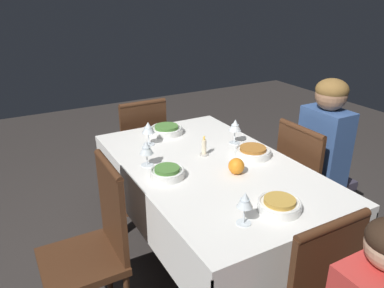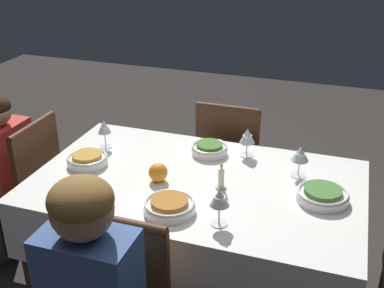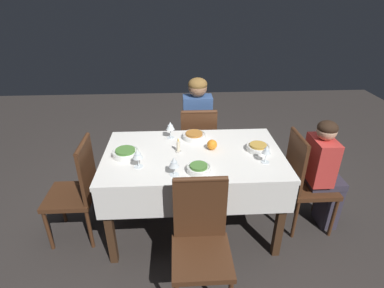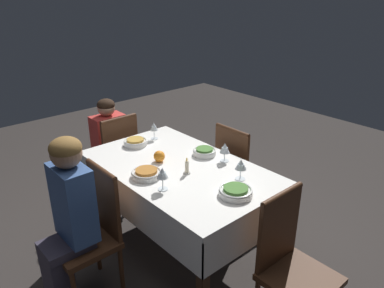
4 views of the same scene
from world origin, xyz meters
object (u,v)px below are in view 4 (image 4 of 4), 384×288
chair_south (239,171)px  bowl_south (204,152)px  wine_glass_west (241,165)px  person_child_red (107,145)px  chair_north (92,229)px  wine_glass_south (225,149)px  person_adult_denim (68,216)px  bowl_west (236,191)px  dining_table (179,178)px  candle_centerpiece (187,168)px  orange_fruit (159,156)px  bowl_north (146,173)px  wine_glass_north (162,174)px  wine_glass_east (154,127)px  chair_west (291,261)px  bowl_east (135,142)px  chair_east (116,157)px

chair_south → bowl_south: 0.51m
wine_glass_west → person_child_red: bearing=6.0°
chair_north → chair_south: (-0.08, -1.37, 0.00)m
chair_south → wine_glass_south: size_ratio=6.36×
person_adult_denim → wine_glass_south: size_ratio=8.15×
bowl_west → wine_glass_west: wine_glass_west is taller
dining_table → candle_centerpiece: candle_centerpiece is taller
dining_table → candle_centerpiece: bearing=166.3°
person_child_red → candle_centerpiece: 1.28m
dining_table → wine_glass_south: size_ratio=10.05×
bowl_south → orange_fruit: bearing=67.8°
bowl_north → wine_glass_north: 0.23m
wine_glass_west → wine_glass_south: size_ratio=1.02×
person_adult_denim → wine_glass_east: person_adult_denim is taller
chair_south → wine_glass_west: bearing=131.6°
dining_table → bowl_north: 0.30m
wine_glass_north → bowl_south: size_ratio=0.88×
bowl_west → bowl_south: bearing=-25.1°
orange_fruit → wine_glass_east: bearing=-31.2°
chair_west → person_child_red: (2.11, 0.02, 0.07)m
bowl_north → chair_north: bearing=80.9°
person_adult_denim → bowl_south: (-0.07, -1.11, 0.13)m
person_adult_denim → wine_glass_east: size_ratio=7.99×
bowl_north → candle_centerpiece: candle_centerpiece is taller
chair_west → chair_south: 1.18m
bowl_south → wine_glass_south: wine_glass_south is taller
bowl_north → bowl_south: size_ratio=1.17×
person_adult_denim → orange_fruit: bearing=95.2°
bowl_south → candle_centerpiece: candle_centerpiece is taller
chair_south → bowl_east: size_ratio=4.81×
chair_east → candle_centerpiece: bearing=87.2°
chair_south → bowl_north: chair_south is taller
bowl_south → wine_glass_south: bearing=-168.5°
wine_glass_north → candle_centerpiece: wine_glass_north is taller
chair_east → wine_glass_south: 1.23m
chair_south → wine_glass_east: chair_south is taller
person_child_red → wine_glass_east: (-0.59, -0.15, 0.31)m
bowl_west → wine_glass_south: wine_glass_south is taller
dining_table → person_child_red: size_ratio=1.40×
chair_north → chair_west: (-1.07, -0.73, 0.00)m
wine_glass_north → candle_centerpiece: 0.28m
wine_glass_east → orange_fruit: size_ratio=1.74×
chair_west → chair_south: same height
chair_east → person_adult_denim: person_adult_denim is taller
wine_glass_north → bowl_east: (0.73, -0.27, -0.09)m
dining_table → bowl_east: size_ratio=7.61×
chair_south → chair_north: bearing=86.7°
person_child_red → wine_glass_east: 0.68m
candle_centerpiece → chair_south: bearing=-79.4°
wine_glass_north → wine_glass_south: (0.03, -0.61, -0.01)m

